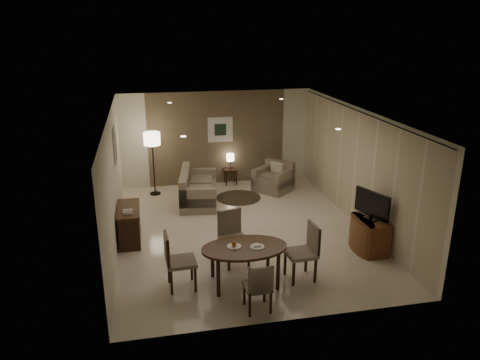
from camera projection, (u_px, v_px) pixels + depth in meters
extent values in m
cube|color=beige|center=(242.00, 230.00, 10.72)|extent=(5.50, 7.00, 0.00)
cube|color=white|center=(242.00, 113.00, 9.86)|extent=(5.50, 7.00, 0.00)
cube|color=brown|center=(217.00, 138.00, 13.53)|extent=(5.50, 0.00, 2.70)
cube|color=beige|center=(113.00, 182.00, 9.75)|extent=(0.00, 7.00, 2.70)
cube|color=beige|center=(358.00, 167.00, 10.82)|extent=(0.00, 7.00, 2.70)
cube|color=brown|center=(217.00, 138.00, 13.52)|extent=(3.96, 0.03, 2.70)
cylinder|color=black|center=(360.00, 112.00, 10.39)|extent=(0.03, 6.80, 0.03)
cube|color=silver|center=(220.00, 130.00, 13.44)|extent=(0.72, 0.03, 0.72)
cube|color=black|center=(220.00, 130.00, 13.42)|extent=(0.34, 0.01, 0.34)
cube|color=silver|center=(115.00, 145.00, 10.71)|extent=(0.03, 0.60, 0.80)
cube|color=gray|center=(116.00, 145.00, 10.72)|extent=(0.01, 0.46, 0.64)
cylinder|color=white|center=(183.00, 136.00, 7.92)|extent=(0.10, 0.10, 0.01)
cylinder|color=white|center=(338.00, 129.00, 8.46)|extent=(0.10, 0.10, 0.01)
cylinder|color=white|center=(170.00, 103.00, 11.26)|extent=(0.10, 0.10, 0.01)
cylinder|color=white|center=(281.00, 99.00, 11.80)|extent=(0.10, 0.10, 0.01)
cylinder|color=white|center=(234.00, 246.00, 8.33)|extent=(0.26, 0.26, 0.02)
cylinder|color=white|center=(257.00, 247.00, 8.31)|extent=(0.26, 0.26, 0.02)
sphere|color=#A14B12|center=(234.00, 244.00, 8.31)|extent=(0.09, 0.09, 0.09)
cube|color=white|center=(257.00, 246.00, 8.30)|extent=(0.12, 0.08, 0.03)
cylinder|color=#3A3020|center=(239.00, 198.00, 12.70)|extent=(1.21, 1.21, 0.01)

